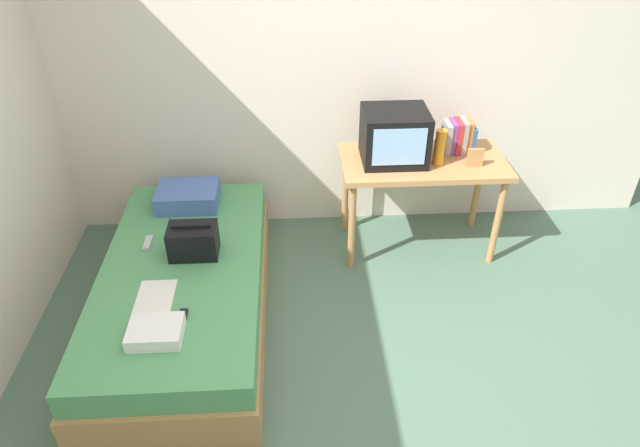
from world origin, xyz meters
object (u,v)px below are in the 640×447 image
Objects in this scene: pillow at (188,196)px; magazine at (155,297)px; book_row at (458,137)px; remote_silver at (148,243)px; desk at (422,171)px; folded_towel at (156,332)px; water_bottle at (440,147)px; picture_frame at (475,158)px; remote_dark at (182,320)px; handbag at (193,241)px; bed at (186,292)px; tv at (394,136)px.

magazine is (-0.06, -0.99, -0.06)m from pillow.
magazine is at bearing -150.76° from book_row.
book_row is 1.67× the size of remote_silver.
desk is 2.13m from folded_towel.
picture_frame is (0.24, -0.05, -0.06)m from water_bottle.
water_bottle reaches higher than remote_dark.
handbag is at bearing -78.79° from pillow.
folded_towel is (0.01, -1.30, -0.03)m from pillow.
water_bottle is (0.08, -0.07, 0.22)m from desk.
remote_silver is (-0.24, 0.23, 0.23)m from bed.
bed is 0.66m from folded_towel.
remote_silver is at bearing -164.42° from book_row.
pillow is at bearing 86.63° from magazine.
water_bottle is 0.87× the size of magazine.
picture_frame is at bearing 16.82° from bed.
pillow is at bearing 93.39° from bed.
folded_towel reaches higher than bed.
water_bottle is 2.04m from remote_silver.
tv is 3.32× the size of picture_frame.
remote_dark is (0.12, -1.19, -0.06)m from pillow.
tv is at bearing 42.45° from remote_dark.
remote_silver is at bearing -165.56° from desk.
book_row is at bearing 21.49° from handbag.
remote_silver is (-2.19, -0.36, -0.36)m from picture_frame.
picture_frame is 2.25m from remote_silver.
picture_frame is (0.06, -0.23, -0.05)m from book_row.
pillow is (-1.75, 0.06, -0.37)m from water_bottle.
handbag reaches higher than pillow.
remote_silver is (-1.87, -0.48, -0.20)m from desk.
water_bottle is at bearing -133.96° from book_row.
bed is at bearing -43.29° from remote_silver.
magazine is at bearing -93.37° from pillow.
magazine is at bearing -152.84° from water_bottle.
tv is 2.82× the size of remote_dark.
bed is 2.13m from picture_frame.
folded_towel is at bearing -144.57° from water_bottle.
pillow is 1.47× the size of magazine.
magazine is (-0.10, -0.29, 0.23)m from bed.
book_row is (0.18, 0.18, -0.01)m from water_bottle.
water_bottle is 1.91× the size of picture_frame.
pillow is at bearing -179.08° from tv.
remote_dark reaches higher than bed.
tv reaches higher than magazine.
remote_dark is 0.79m from remote_silver.
remote_dark is 0.16m from folded_towel.
water_bottle reaches higher than remote_silver.
handbag is at bearing -155.29° from tv.
desk is 0.25m from water_bottle.
remote_silver is at bearing 105.23° from magazine.
tv reaches higher than pillow.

